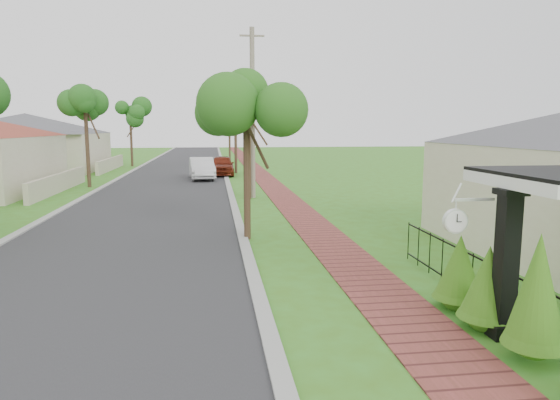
{
  "coord_description": "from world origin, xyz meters",
  "views": [
    {
      "loc": [
        -0.23,
        -8.44,
        3.5
      ],
      "look_at": [
        1.59,
        5.1,
        1.5
      ],
      "focal_mm": 32.0,
      "sensor_mm": 36.0,
      "label": 1
    }
  ],
  "objects": [
    {
      "name": "kerb_left",
      "position": [
        -6.65,
        20.0,
        0.0
      ],
      "size": [
        0.3,
        120.0,
        0.1
      ],
      "primitive_type": "cube",
      "color": "#9E9E99",
      "rests_on": "ground"
    },
    {
      "name": "kerb_right",
      "position": [
        0.65,
        20.0,
        0.0
      ],
      "size": [
        0.3,
        120.0,
        0.1
      ],
      "primitive_type": "cube",
      "color": "#9E9E99",
      "rests_on": "ground"
    },
    {
      "name": "utility_pole",
      "position": [
        1.72,
        16.27,
        4.18
      ],
      "size": [
        1.2,
        0.24,
        8.24
      ],
      "color": "gray",
      "rests_on": "ground"
    },
    {
      "name": "parked_car_white",
      "position": [
        -1.0,
        25.58,
        0.73
      ],
      "size": [
        1.93,
        4.53,
        1.45
      ],
      "primitive_type": "imported",
      "rotation": [
        0.0,
        0.0,
        0.09
      ],
      "color": "white",
      "rests_on": "ground"
    },
    {
      "name": "hedge_row",
      "position": [
        4.45,
        -1.4,
        0.84
      ],
      "size": [
        0.89,
        4.56,
        2.06
      ],
      "color": "#275E12",
      "rests_on": "ground"
    },
    {
      "name": "picket_fence",
      "position": [
        4.9,
        -0.0,
        0.53
      ],
      "size": [
        0.03,
        8.02,
        1.0
      ],
      "color": "black",
      "rests_on": "ground"
    },
    {
      "name": "sidewalk",
      "position": [
        3.25,
        20.0,
        0.0
      ],
      "size": [
        1.5,
        120.0,
        0.03
      ],
      "primitive_type": "cube",
      "color": "brown",
      "rests_on": "ground"
    },
    {
      "name": "ground",
      "position": [
        0.0,
        0.0,
        0.0
      ],
      "size": [
        160.0,
        160.0,
        0.0
      ],
      "primitive_type": "plane",
      "color": "#42751B",
      "rests_on": "ground"
    },
    {
      "name": "far_house_grey",
      "position": [
        -14.97,
        34.0,
        2.34
      ],
      "size": [
        15.56,
        15.56,
        4.6
      ],
      "color": "beige",
      "rests_on": "ground"
    },
    {
      "name": "station_clock",
      "position": [
        3.85,
        -0.6,
        1.95
      ],
      "size": [
        0.89,
        0.13,
        0.6
      ],
      "color": "white",
      "rests_on": "ground"
    },
    {
      "name": "parked_car_red",
      "position": [
        0.4,
        28.22,
        0.72
      ],
      "size": [
        1.81,
        4.29,
        1.45
      ],
      "primitive_type": "imported",
      "rotation": [
        0.0,
        0.0,
        -0.02
      ],
      "color": "maroon",
      "rests_on": "ground"
    },
    {
      "name": "near_tree",
      "position": [
        0.8,
        7.0,
        3.85
      ],
      "size": [
        1.89,
        1.89,
        4.85
      ],
      "color": "#382619",
      "rests_on": "ground"
    },
    {
      "name": "porch_post",
      "position": [
        4.55,
        -1.0,
        1.12
      ],
      "size": [
        0.48,
        0.48,
        2.52
      ],
      "color": "black",
      "rests_on": "ground"
    },
    {
      "name": "road",
      "position": [
        -3.0,
        20.0,
        0.0
      ],
      "size": [
        7.0,
        120.0,
        0.02
      ],
      "primitive_type": "cube",
      "color": "#28282B",
      "rests_on": "ground"
    },
    {
      "name": "street_trees",
      "position": [
        -2.87,
        26.84,
        4.54
      ],
      "size": [
        10.7,
        37.65,
        5.89
      ],
      "color": "#382619",
      "rests_on": "ground"
    }
  ]
}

